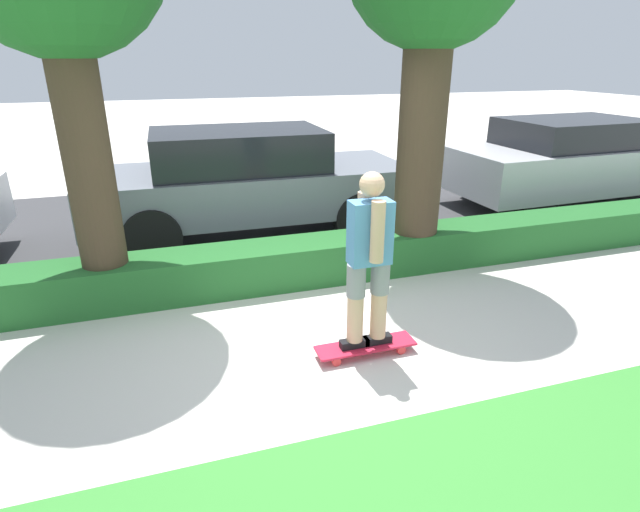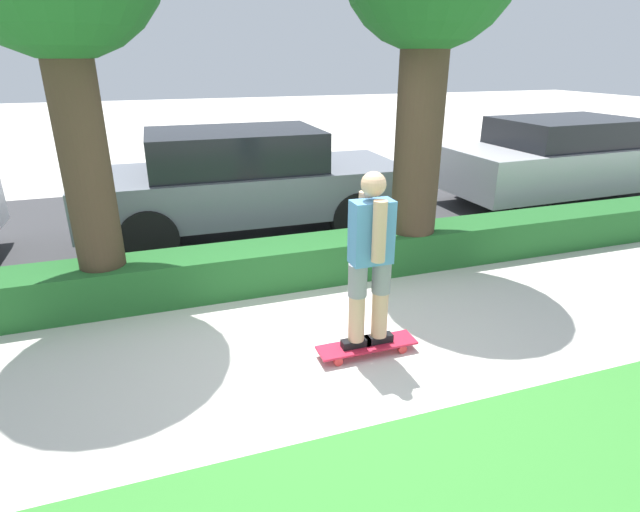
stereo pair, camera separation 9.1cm
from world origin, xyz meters
The scene contains 7 objects.
ground_plane centered at (0.00, 0.00, 0.00)m, with size 60.00×60.00×0.00m, color beige.
street_asphalt centered at (0.00, 4.20, 0.00)m, with size 18.51×5.00×0.01m.
hedge_row centered at (0.00, 1.60, 0.24)m, with size 18.51×0.60×0.48m.
skateboard centered at (0.34, -0.11, 0.08)m, with size 0.91×0.24×0.10m.
skater_person centered at (0.34, -0.11, 0.93)m, with size 0.48×0.40×1.56m.
parked_car_middle centered at (-0.07, 3.43, 0.82)m, with size 4.54×1.80×1.55m.
parked_car_rear centered at (5.73, 3.41, 0.79)m, with size 4.58×1.95×1.50m.
Camera 2 is at (-1.29, -3.61, 2.49)m, focal length 28.00 mm.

